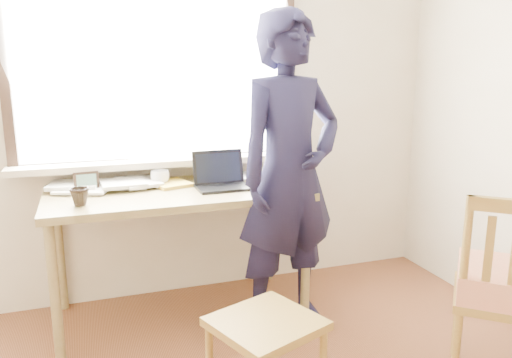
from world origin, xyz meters
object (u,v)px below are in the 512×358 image
object	(u,v)px
mug_dark	(80,197)
side_chair	(507,286)
laptop	(221,179)
person	(289,175)
desk	(178,203)
mug_white	(160,178)
work_chair	(266,334)

from	to	relation	value
mug_dark	side_chair	distance (m)	2.17
laptop	person	bearing A→B (deg)	-40.31
desk	person	world-z (taller)	person
laptop	mug_white	world-z (taller)	laptop
mug_white	mug_dark	bearing A→B (deg)	-144.18
desk	person	distance (m)	0.70
mug_white	mug_dark	xyz separation A→B (m)	(-0.47, -0.34, 0.00)
desk	laptop	xyz separation A→B (m)	(0.26, -0.03, 0.14)
laptop	work_chair	bearing A→B (deg)	-93.88
person	work_chair	bearing A→B (deg)	-132.84
mug_dark	work_chair	world-z (taller)	mug_dark
desk	work_chair	xyz separation A→B (m)	(0.20, -1.01, -0.36)
side_chair	work_chair	bearing A→B (deg)	169.85
mug_white	side_chair	bearing A→B (deg)	-44.07
side_chair	person	xyz separation A→B (m)	(-0.74, 0.90, 0.41)
laptop	mug_dark	distance (m)	0.83
desk	mug_white	distance (m)	0.21
laptop	person	world-z (taller)	person
work_chair	person	world-z (taller)	person
mug_white	work_chair	xyz separation A→B (m)	(0.28, -1.16, -0.49)
laptop	mug_dark	bearing A→B (deg)	-169.24
work_chair	mug_white	bearing A→B (deg)	103.35
desk	mug_white	xyz separation A→B (m)	(-0.08, 0.15, 0.13)
mug_white	person	world-z (taller)	person
mug_dark	work_chair	bearing A→B (deg)	-47.83
work_chair	side_chair	bearing A→B (deg)	-10.15
side_chair	person	bearing A→B (deg)	129.34
work_chair	person	size ratio (longest dim) A/B	0.30
work_chair	laptop	bearing A→B (deg)	86.12
mug_white	work_chair	size ratio (longest dim) A/B	0.21
desk	mug_dark	distance (m)	0.60
laptop	side_chair	xyz separation A→B (m)	(1.07, -1.18, -0.35)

